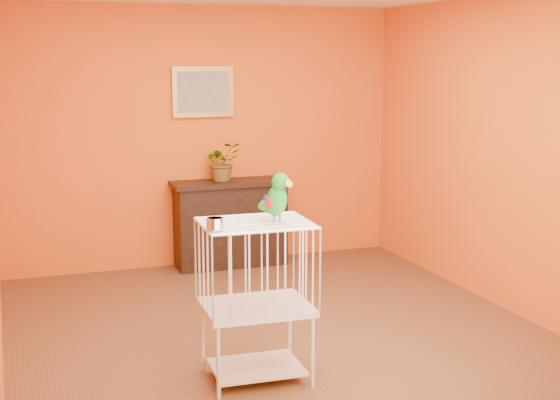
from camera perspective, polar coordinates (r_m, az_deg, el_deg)
name	(u,v)px	position (r m, az deg, el deg)	size (l,w,h in m)	color
ground	(279,334)	(6.06, -0.07, -9.74)	(4.50, 4.50, 0.00)	brown
room_shell	(279,127)	(5.71, -0.07, 5.35)	(4.50, 4.50, 4.50)	#E95A16
console_cabinet	(231,223)	(7.87, -3.64, -1.71)	(1.17, 0.42, 0.87)	black
potted_plant	(223,166)	(7.74, -4.19, 2.47)	(0.35, 0.39, 0.30)	#26722D
framed_picture	(203,92)	(7.82, -5.64, 7.89)	(0.62, 0.04, 0.50)	#B48940
birdcage	(256,299)	(5.07, -1.76, -7.26)	(0.71, 0.56, 1.06)	silver
feed_cup	(215,224)	(4.71, -4.77, -1.75)	(0.11, 0.11, 0.07)	silver
parrot	(277,197)	(4.92, -0.21, 0.23)	(0.18, 0.29, 0.32)	#59544C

